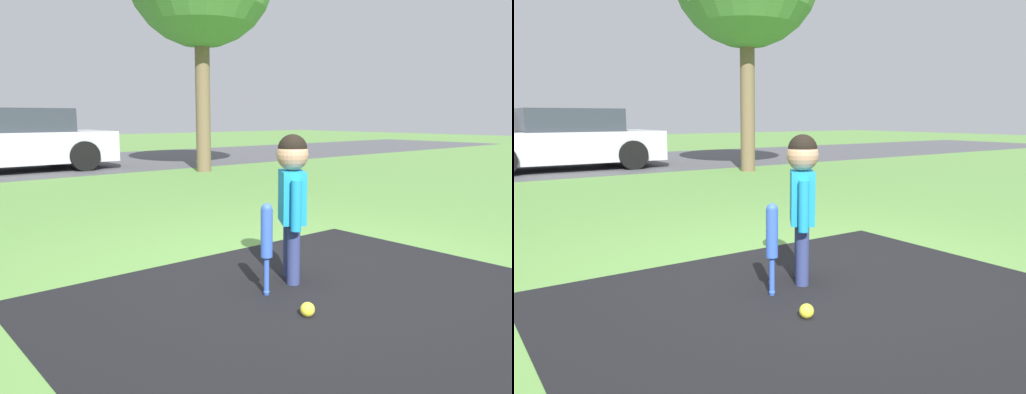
# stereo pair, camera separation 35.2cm
# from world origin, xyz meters

# --- Properties ---
(ground_plane) EXTENTS (60.00, 60.00, 0.00)m
(ground_plane) POSITION_xyz_m (0.00, 0.00, 0.00)
(ground_plane) COLOR #5B8C42
(street_strip) EXTENTS (40.00, 6.00, 0.01)m
(street_strip) POSITION_xyz_m (0.00, 10.44, 0.00)
(street_strip) COLOR #4C4C51
(street_strip) RESTS_ON ground
(child) EXTENTS (0.30, 0.37, 1.07)m
(child) POSITION_xyz_m (-0.11, 0.08, 0.69)
(child) COLOR navy
(child) RESTS_ON ground
(baseball_bat) EXTENTS (0.08, 0.08, 0.63)m
(baseball_bat) POSITION_xyz_m (-0.45, -0.04, 0.41)
(baseball_bat) COLOR blue
(baseball_bat) RESTS_ON ground
(sports_ball) EXTENTS (0.09, 0.09, 0.09)m
(sports_ball) POSITION_xyz_m (-0.51, -0.47, 0.04)
(sports_ball) COLOR yellow
(sports_ball) RESTS_ON ground
(parked_car) EXTENTS (4.37, 2.10, 1.37)m
(parked_car) POSITION_xyz_m (0.33, 9.34, 0.65)
(parked_car) COLOR #B7B7BC
(parked_car) RESTS_ON ground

